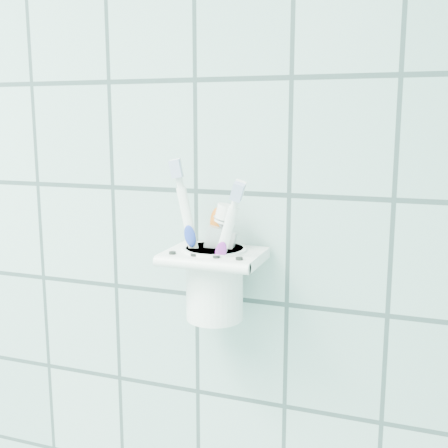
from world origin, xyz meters
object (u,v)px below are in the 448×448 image
toothbrush_pink (206,236)px  toothbrush_blue (206,221)px  cup (215,280)px  toothpaste_tube (205,249)px  holder_bracket (215,257)px  toothbrush_orange (204,239)px

toothbrush_pink → toothbrush_blue: 0.02m
toothbrush_blue → cup: bearing=40.1°
cup → toothpaste_tube: size_ratio=0.63×
holder_bracket → cup: (-0.00, 0.00, -0.03)m
holder_bracket → toothbrush_orange: toothbrush_orange is taller
holder_bracket → toothpaste_tube: bearing=168.9°
toothpaste_tube → toothbrush_blue: bearing=-62.1°
cup → holder_bracket: bearing=-62.6°
cup → toothbrush_orange: toothbrush_orange is taller
toothbrush_blue → toothpaste_tube: size_ratio=1.55×
holder_bracket → toothpaste_tube: size_ratio=0.80×
toothbrush_pink → toothbrush_orange: bearing=167.5°
toothbrush_blue → toothpaste_tube: (-0.00, 0.01, -0.04)m
holder_bracket → toothbrush_orange: (-0.01, -0.00, 0.02)m
cup → toothpaste_tube: bearing=-176.8°
holder_bracket → toothbrush_pink: (-0.01, -0.00, 0.03)m
cup → toothbrush_pink: size_ratio=0.47×
cup → toothbrush_blue: 0.07m
cup → toothbrush_pink: 0.06m
holder_bracket → toothpaste_tube: (-0.01, 0.00, 0.01)m
toothbrush_pink → toothpaste_tube: toothbrush_pink is taller
toothbrush_blue → toothbrush_orange: 0.02m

